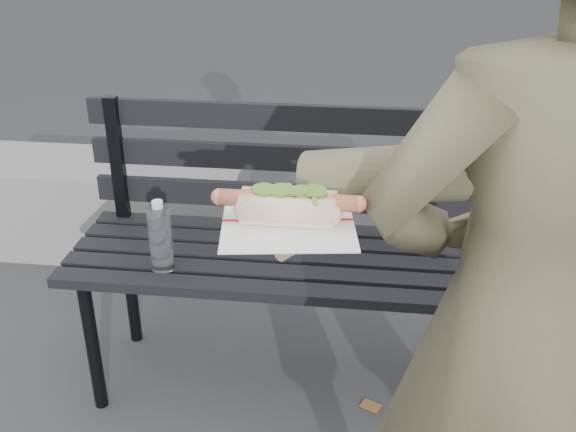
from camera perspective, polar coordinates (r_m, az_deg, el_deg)
name	(u,v)px	position (r m, az deg, el deg)	size (l,w,h in m)	color
park_bench	(322,233)	(2.01, 2.89, -1.41)	(1.50, 0.44, 0.88)	black
concrete_block	(107,205)	(3.03, -15.06, 0.90)	(1.20, 0.40, 0.40)	slate
person	(519,326)	(1.20, 18.97, -8.81)	(0.58, 0.38, 1.59)	brown
held_hotdog	(418,183)	(1.02, 10.93, 2.76)	(0.62, 0.31, 0.20)	brown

